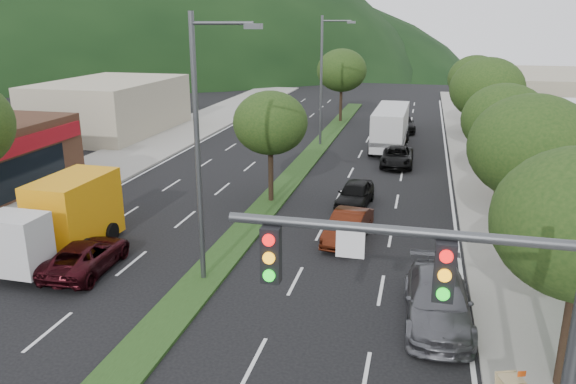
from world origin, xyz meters
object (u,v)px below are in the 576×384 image
(tree_r_e, at_px, (475,79))
(car_queue_d, at_px, (397,157))
(car_queue_f, at_px, (402,123))
(tree_r_d, at_px, (487,89))
(tree_med_far, at_px, (342,70))
(car_queue_a, at_px, (355,194))
(tree_med_near, at_px, (270,123))
(streetlight_near, at_px, (202,139))
(car_queue_e, at_px, (387,140))
(traffic_signal, at_px, (477,329))
(motorhome, at_px, (391,127))
(suv_maroon, at_px, (86,256))
(car_queue_b, at_px, (438,301))
(tree_r_b, at_px, (532,147))
(box_truck, at_px, (64,220))
(streetlight_mid, at_px, (324,75))
(tree_r_c, at_px, (505,120))
(car_queue_c, at_px, (348,227))

(tree_r_e, distance_m, car_queue_d, 14.09)
(car_queue_f, bearing_deg, tree_r_d, -69.07)
(tree_med_far, relative_size, car_queue_a, 1.71)
(tree_med_near, xyz_separation_m, car_queue_a, (4.60, 0.35, -3.74))
(streetlight_near, bearing_deg, tree_med_far, 90.33)
(streetlight_near, xyz_separation_m, car_queue_e, (5.11, 24.82, -4.83))
(traffic_signal, relative_size, car_queue_e, 1.59)
(tree_med_near, relative_size, motorhome, 0.72)
(tree_r_d, height_order, suv_maroon, tree_r_d)
(tree_r_e, xyz_separation_m, car_queue_d, (-5.66, -12.18, -4.25))
(suv_maroon, height_order, car_queue_f, car_queue_f)
(tree_med_far, xyz_separation_m, car_queue_b, (8.78, -37.12, -4.24))
(tree_r_b, xyz_separation_m, motorhome, (-6.50, 21.19, -3.34))
(car_queue_f, bearing_deg, motorhome, -102.22)
(car_queue_f, height_order, box_truck, box_truck)
(streetlight_mid, distance_m, motorhome, 6.57)
(tree_r_e, xyz_separation_m, tree_med_near, (-12.00, -22.00, -0.46))
(tree_r_b, relative_size, streetlight_mid, 0.69)
(tree_r_d, distance_m, car_queue_e, 8.50)
(traffic_signal, relative_size, tree_med_near, 1.16)
(car_queue_d, height_order, motorhome, motorhome)
(tree_r_b, bearing_deg, car_queue_d, 109.69)
(car_queue_b, bearing_deg, tree_r_d, 79.42)
(streetlight_mid, bearing_deg, traffic_signal, -75.67)
(tree_r_b, xyz_separation_m, car_queue_d, (-5.66, 15.82, -4.39))
(traffic_signal, distance_m, car_queue_e, 34.77)
(tree_r_c, distance_m, motorhome, 15.02)
(streetlight_near, distance_m, car_queue_e, 25.79)
(car_queue_a, distance_m, car_queue_c, 5.01)
(suv_maroon, xyz_separation_m, car_queue_d, (11.24, 20.10, 0.01))
(tree_r_b, relative_size, car_queue_b, 1.32)
(tree_r_e, distance_m, streetlight_mid, 13.73)
(tree_r_c, distance_m, car_queue_d, 10.49)
(tree_r_b, height_order, car_queue_e, tree_r_b)
(tree_r_c, xyz_separation_m, tree_med_near, (-12.00, -2.00, -0.32))
(tree_r_d, distance_m, car_queue_c, 18.65)
(car_queue_f, bearing_deg, tree_med_near, -112.88)
(car_queue_d, height_order, car_queue_e, car_queue_e)
(tree_med_near, bearing_deg, traffic_signal, -65.20)
(tree_med_near, relative_size, tree_med_far, 0.87)
(tree_r_d, bearing_deg, car_queue_d, -158.91)
(car_queue_a, relative_size, car_queue_c, 0.98)
(car_queue_a, height_order, car_queue_f, car_queue_f)
(car_queue_d, bearing_deg, box_truck, -125.28)
(tree_r_b, bearing_deg, car_queue_c, 169.25)
(tree_med_near, xyz_separation_m, motorhome, (5.50, 15.19, -2.73))
(tree_r_d, height_order, tree_med_far, tree_r_d)
(suv_maroon, bearing_deg, tree_med_near, -119.28)
(tree_r_b, relative_size, car_queue_a, 1.71)
(suv_maroon, relative_size, car_queue_c, 1.10)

